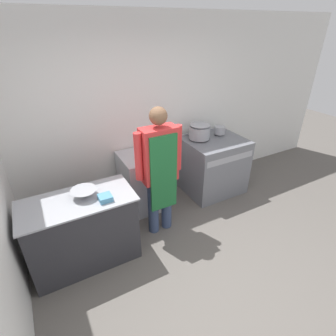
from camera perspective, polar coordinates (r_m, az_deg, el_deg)
The scene contains 10 objects.
ground_plane at distance 3.13m, azimuth 10.18°, elevation -25.52°, with size 14.00×14.00×0.00m, color #5B5651.
wall_back at distance 3.89m, azimuth -8.01°, elevation 11.14°, with size 8.00×0.05×2.70m.
prep_counter at distance 3.24m, azimuth -18.03°, elevation -12.90°, with size 1.22×0.61×0.87m.
stove at distance 4.41m, azimuth 9.74°, elevation 0.62°, with size 0.94×0.80×0.93m.
fridge_unit at distance 3.96m, azimuth -5.76°, elevation -3.00°, with size 0.57×0.62×0.87m.
person_cook at distance 3.21m, azimuth -1.88°, elevation 0.25°, with size 0.62×0.24×1.73m.
mixing_bowl at distance 2.99m, azimuth -17.82°, elevation -5.24°, with size 0.28×0.28×0.09m.
plastic_tub at distance 2.88m, azimuth -13.50°, elevation -6.34°, with size 0.14×0.14×0.06m.
stock_pot at distance 4.15m, azimuth 6.91°, elevation 8.08°, with size 0.33×0.33×0.25m.
sauce_pot at distance 4.40m, azimuth 11.17°, elevation 8.10°, with size 0.18×0.18×0.12m.
Camera 1 is at (-1.29, -1.32, 2.52)m, focal length 28.00 mm.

